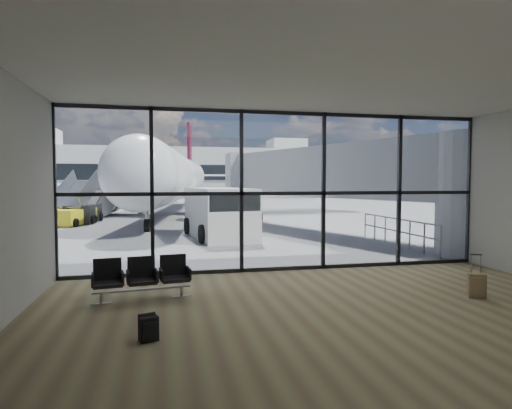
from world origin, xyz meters
name	(u,v)px	position (x,y,z in m)	size (l,w,h in m)	color
ground	(193,203)	(0.00, 40.00, 0.00)	(220.00, 220.00, 0.00)	slate
lounge_shell	(359,174)	(0.00, -4.80, 2.65)	(12.02, 8.01, 4.51)	brown
glass_curtain_wall	(283,192)	(0.00, 0.00, 2.25)	(12.10, 0.12, 4.50)	white
jet_bridge	(343,177)	(4.90, 7.07, 2.76)	(8.00, 16.50, 4.33)	#A5A7AA
apron_railing	(397,228)	(5.60, 3.50, 0.72)	(0.06, 5.46, 1.11)	gray
far_terminal	(181,172)	(-0.59, 61.97, 4.21)	(80.00, 12.20, 11.00)	#BCBBB7
tree_3	(29,170)	(-27.00, 72.00, 4.63)	(4.95, 4.95, 7.12)	#382619
tree_4	(65,167)	(-21.00, 72.00, 5.25)	(5.61, 5.61, 8.07)	#382619
tree_5	(100,164)	(-15.00, 72.00, 5.88)	(6.27, 6.27, 9.03)	#382619
seating_row	(142,276)	(-3.78, -2.21, 0.50)	(2.03, 0.82, 0.90)	gray
backpack	(149,329)	(-3.54, -4.79, 0.21)	(0.33, 0.33, 0.43)	black
suitcase	(477,285)	(3.32, -3.69, 0.29)	(0.40, 0.35, 0.95)	olive
airliner	(176,178)	(-2.37, 24.20, 2.84)	(31.02, 36.10, 9.32)	silver
service_van	(220,212)	(-0.85, 7.51, 1.15)	(3.03, 5.39, 2.23)	silver
belt_loader	(84,212)	(-8.18, 16.47, 0.66)	(1.94, 4.35, 1.95)	black
mobile_stairs	(71,214)	(-8.68, 15.20, 0.62)	(2.75, 4.02, 2.59)	gold
traffic_cone_a	(189,220)	(-1.90, 13.59, 0.31)	(0.45, 0.45, 0.65)	orange
traffic_cone_b	(259,217)	(2.49, 14.45, 0.31)	(0.45, 0.45, 0.65)	#FF3C0D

